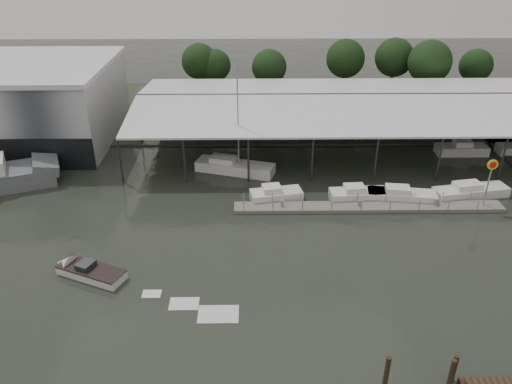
{
  "coord_description": "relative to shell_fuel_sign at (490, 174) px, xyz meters",
  "views": [
    {
      "loc": [
        2.71,
        -35.01,
        26.04
      ],
      "look_at": [
        3.26,
        9.18,
        2.5
      ],
      "focal_mm": 35.0,
      "sensor_mm": 36.0,
      "label": 1
    }
  ],
  "objects": [
    {
      "name": "ground",
      "position": [
        -27.0,
        -9.99,
        -3.93
      ],
      "size": [
        200.0,
        200.0,
        0.0
      ],
      "primitive_type": "plane",
      "color": "#242A22",
      "rests_on": "ground"
    },
    {
      "name": "land_strip_far",
      "position": [
        -27.0,
        32.01,
        -3.83
      ],
      "size": [
        140.0,
        30.0,
        0.3
      ],
      "color": "#3C4130",
      "rests_on": "ground"
    },
    {
      "name": "storage_warehouse",
      "position": [
        -55.0,
        19.95,
        1.36
      ],
      "size": [
        24.5,
        20.5,
        10.5
      ],
      "color": "#ACB2B7",
      "rests_on": "ground"
    },
    {
      "name": "covered_boat_shed",
      "position": [
        -10.0,
        18.01,
        2.2
      ],
      "size": [
        58.24,
        24.0,
        6.96
      ],
      "color": "white",
      "rests_on": "ground"
    },
    {
      "name": "floating_dock",
      "position": [
        -12.0,
        0.01,
        -3.72
      ],
      "size": [
        28.0,
        2.0,
        1.4
      ],
      "color": "slate",
      "rests_on": "ground"
    },
    {
      "name": "shell_fuel_sign",
      "position": [
        0.0,
        0.0,
        0.0
      ],
      "size": [
        1.1,
        0.18,
        5.55
      ],
      "color": "gray",
      "rests_on": "ground"
    },
    {
      "name": "white_sailboat",
      "position": [
        -26.27,
        9.11,
        -3.27
      ],
      "size": [
        9.73,
        5.3,
        13.92
      ],
      "rotation": [
        0.0,
        0.0,
        -0.3
      ],
      "color": "silver",
      "rests_on": "ground"
    },
    {
      "name": "speedboat_underway",
      "position": [
        -38.22,
        -10.81,
        -3.53
      ],
      "size": [
        16.65,
        8.51,
        2.0
      ],
      "rotation": [
        0.0,
        0.0,
        2.72
      ],
      "color": "silver",
      "rests_on": "ground"
    },
    {
      "name": "moored_cruiser_0",
      "position": [
        -21.59,
        2.13,
        -3.31
      ],
      "size": [
        5.81,
        3.18,
        1.7
      ],
      "rotation": [
        0.0,
        0.0,
        0.19
      ],
      "color": "silver",
      "rests_on": "ground"
    },
    {
      "name": "moored_cruiser_1",
      "position": [
        -12.74,
        2.07,
        -3.31
      ],
      "size": [
        6.22,
        2.61,
        1.7
      ],
      "rotation": [
        0.0,
        0.0,
        0.07
      ],
      "color": "silver",
      "rests_on": "ground"
    },
    {
      "name": "moored_cruiser_2",
      "position": [
        -8.17,
        1.78,
        -3.31
      ],
      "size": [
        7.42,
        3.18,
        1.7
      ],
      "rotation": [
        0.0,
        0.0,
        -0.14
      ],
      "color": "silver",
      "rests_on": "ground"
    },
    {
      "name": "moored_cruiser_3",
      "position": [
        -0.38,
        2.6,
        -3.31
      ],
      "size": [
        8.48,
        3.68,
        1.7
      ],
      "rotation": [
        0.0,
        0.0,
        0.19
      ],
      "color": "silver",
      "rests_on": "ground"
    },
    {
      "name": "horizon_tree_line",
      "position": [
        -1.39,
        38.03,
        2.25
      ],
      "size": [
        65.69,
        11.74,
        10.38
      ],
      "color": "black",
      "rests_on": "ground"
    }
  ]
}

